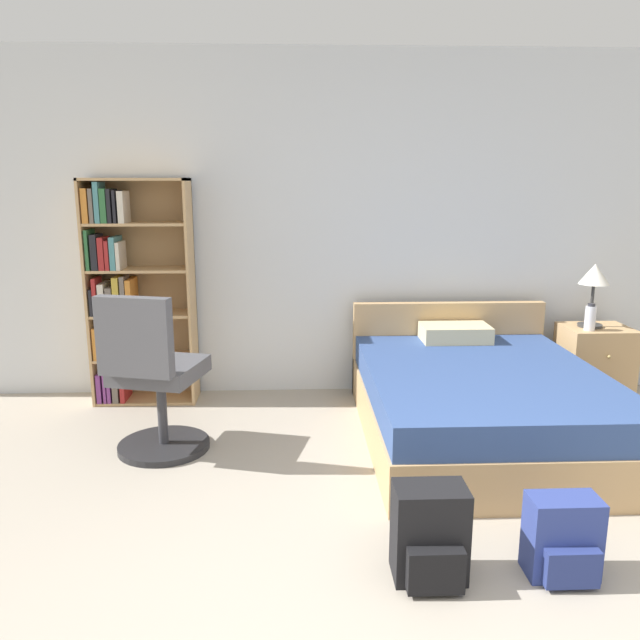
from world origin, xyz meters
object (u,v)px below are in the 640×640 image
Objects in this scene: backpack_blue at (563,539)px; backpack_black at (430,536)px; office_chair at (154,381)px; nightstand at (594,363)px; bed at (478,400)px; table_lamp at (594,279)px; bookshelf at (128,292)px; water_bottle at (590,318)px.

backpack_black is (-0.57, 0.01, 0.03)m from backpack_blue.
nightstand is at bearing 15.38° from office_chair.
office_chair is 2.38m from backpack_blue.
table_lamp is at bearing 33.23° from bed.
bookshelf is at bearing 161.83° from bed.
office_chair is 2.50× the size of backpack_black.
water_bottle is at bearing 51.72° from backpack_black.
bed is at bearing -150.03° from water_bottle.
water_bottle reaches higher than backpack_black.
bookshelf is 3.55m from nightstand.
bed is 5.43× the size of backpack_blue.
backpack_blue is at bearing -44.16° from bookshelf.
nightstand is 2.84× the size of water_bottle.
bookshelf is 3.46m from table_lamp.
office_chair is at bearing -165.88° from water_bottle.
nightstand is (3.13, 0.86, -0.19)m from office_chair.
table_lamp is 2.37× the size of water_bottle.
backpack_black is at bearing 178.99° from backpack_blue.
table_lamp is 0.30m from water_bottle.
backpack_black is at bearing -128.79° from nightstand.
table_lamp is at bearing 166.35° from nightstand.
water_bottle is at bearing 14.12° from office_chair.
office_chair is 1.79× the size of nightstand.
bed is at bearing -18.17° from bookshelf.
backpack_blue is (-1.16, -2.15, -0.12)m from nightstand.
office_chair reaches higher than bed.
nightstand is (1.08, 0.66, 0.04)m from bed.
bed is 1.41m from table_lamp.
bookshelf is at bearing 178.01° from table_lamp.
bed is 2.06m from office_chair.
table_lamp reaches higher than backpack_black.
table_lamp is at bearing 15.86° from office_chair.
table_lamp is (1.03, 0.67, 0.69)m from bed.
backpack_blue is at bearing -1.01° from backpack_black.
bed is at bearing 87.25° from backpack_blue.
bookshelf is 2.96m from backpack_black.
nightstand is 0.41m from water_bottle.
backpack_blue is (-1.04, -2.05, -0.50)m from water_bottle.
bed is 4.04× the size of table_lamp.
bookshelf is 3.50× the size of table_lamp.
water_bottle is at bearing 63.01° from backpack_blue.
bookshelf is 8.30× the size of water_bottle.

